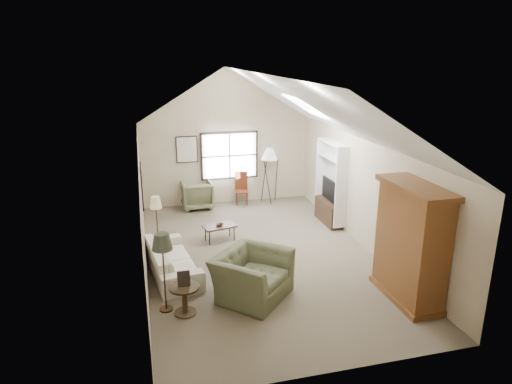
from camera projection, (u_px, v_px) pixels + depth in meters
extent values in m
cube|color=brown|center=(260.00, 256.00, 10.27)|extent=(5.00, 8.00, 0.01)
cube|color=#B9AC8C|center=(226.00, 162.00, 13.60)|extent=(5.00, 0.01, 2.50)
cube|color=#B9AC8C|center=(336.00, 296.00, 6.20)|extent=(5.00, 0.01, 2.50)
cube|color=#B9AC8C|center=(142.00, 214.00, 9.30)|extent=(0.01, 8.00, 2.50)
cube|color=#B9AC8C|center=(365.00, 195.00, 10.49)|extent=(0.01, 8.00, 2.50)
cube|color=black|center=(229.00, 156.00, 13.52)|extent=(1.72, 0.08, 1.42)
cube|color=black|center=(142.00, 186.00, 9.44)|extent=(0.68, 0.04, 0.88)
cube|color=black|center=(187.00, 150.00, 13.16)|extent=(0.62, 0.04, 0.78)
cube|color=brown|center=(411.00, 243.00, 8.24)|extent=(0.60, 1.50, 2.20)
cube|color=white|center=(331.00, 181.00, 11.96)|extent=(0.32, 1.30, 2.10)
cube|color=#382316|center=(329.00, 212.00, 12.21)|extent=(0.34, 1.18, 0.60)
cube|color=black|center=(330.00, 190.00, 12.03)|extent=(0.05, 0.90, 0.55)
imported|color=beige|center=(172.00, 259.00, 9.41)|extent=(1.13, 2.24, 0.63)
imported|color=#555F42|center=(252.00, 276.00, 8.48)|extent=(1.76, 1.76, 0.86)
imported|color=#606043|center=(197.00, 195.00, 13.33)|extent=(0.89, 0.91, 0.80)
cube|color=#3B2018|center=(220.00, 233.00, 11.06)|extent=(0.84, 0.57, 0.40)
imported|color=#351C15|center=(220.00, 225.00, 11.00)|extent=(0.22, 0.22, 0.05)
cylinder|color=#322314|center=(185.00, 300.00, 7.97)|extent=(0.61, 0.61, 0.54)
cube|color=brown|center=(242.00, 189.00, 13.64)|extent=(0.43, 0.43, 0.96)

